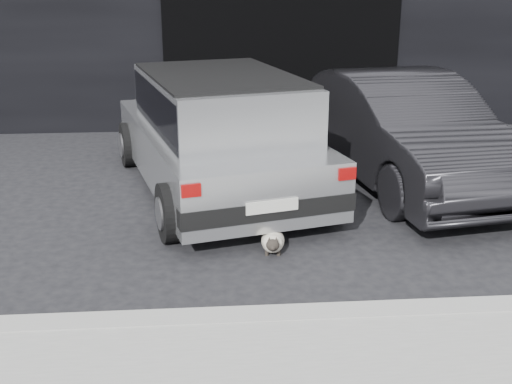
{
  "coord_description": "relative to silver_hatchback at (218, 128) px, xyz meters",
  "views": [
    {
      "loc": [
        -0.31,
        -7.01,
        2.65
      ],
      "look_at": [
        0.16,
        -1.02,
        0.57
      ],
      "focal_mm": 45.0,
      "sensor_mm": 36.0,
      "label": 1
    }
  ],
  "objects": [
    {
      "name": "curb",
      "position": [
        1.17,
        -3.29,
        -0.76
      ],
      "size": [
        18.0,
        0.25,
        0.12
      ],
      "primitive_type": "cube",
      "color": "gray",
      "rests_on": "ground"
    },
    {
      "name": "ground",
      "position": [
        0.17,
        -0.69,
        -0.82
      ],
      "size": [
        80.0,
        80.0,
        0.0
      ],
      "primitive_type": "plane",
      "color": "black",
      "rests_on": "ground"
    },
    {
      "name": "cat_white",
      "position": [
        0.35,
        -1.41,
        -0.66
      ],
      "size": [
        0.71,
        0.28,
        0.33
      ],
      "rotation": [
        0.0,
        0.0,
        -1.47
      ],
      "color": "silver",
      "rests_on": "ground"
    },
    {
      "name": "cat_siamese",
      "position": [
        0.49,
        -1.88,
        -0.71
      ],
      "size": [
        0.28,
        0.7,
        0.24
      ],
      "rotation": [
        0.0,
        0.0,
        3.03
      ],
      "color": "beige",
      "rests_on": "ground"
    },
    {
      "name": "silver_hatchback",
      "position": [
        0.0,
        0.0,
        0.0
      ],
      "size": [
        2.79,
        4.41,
        1.51
      ],
      "rotation": [
        0.0,
        0.0,
        0.25
      ],
      "color": "#A7A9AB",
      "rests_on": "ground"
    },
    {
      "name": "garage_opening",
      "position": [
        1.17,
        3.3,
        0.48
      ],
      "size": [
        4.0,
        0.1,
        2.6
      ],
      "primitive_type": "cube",
      "color": "black",
      "rests_on": "ground"
    },
    {
      "name": "second_car",
      "position": [
        2.39,
        0.2,
        -0.12
      ],
      "size": [
        2.17,
        4.47,
        1.41
      ],
      "primitive_type": "imported",
      "rotation": [
        0.0,
        0.0,
        0.16
      ],
      "color": "black",
      "rests_on": "ground"
    }
  ]
}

